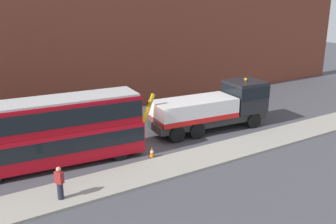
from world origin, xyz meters
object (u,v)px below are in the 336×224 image
object	(u,v)px
double_decker_bus	(49,130)
traffic_cone_near_bus	(152,152)
pedestrian_onlooker	(60,183)
recovery_tow_truck	(215,107)

from	to	relation	value
double_decker_bus	traffic_cone_near_bus	distance (m)	6.30
pedestrian_onlooker	traffic_cone_near_bus	distance (m)	6.85
recovery_tow_truck	double_decker_bus	world-z (taller)	double_decker_bus
double_decker_bus	pedestrian_onlooker	xyz separation A→B (m)	(-0.83, -4.39, -1.25)
double_decker_bus	pedestrian_onlooker	world-z (taller)	double_decker_bus
recovery_tow_truck	traffic_cone_near_bus	xyz separation A→B (m)	(-6.62, -2.11, -1.42)
recovery_tow_truck	traffic_cone_near_bus	distance (m)	7.09
recovery_tow_truck	double_decker_bus	size ratio (longest dim) A/B	0.91
traffic_cone_near_bus	recovery_tow_truck	bearing A→B (deg)	17.69
recovery_tow_truck	pedestrian_onlooker	world-z (taller)	recovery_tow_truck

